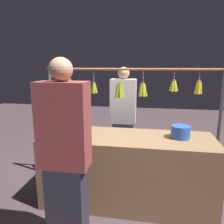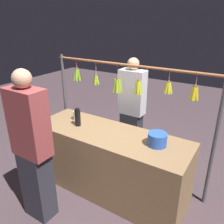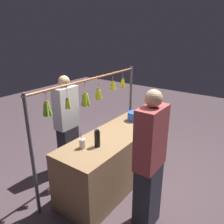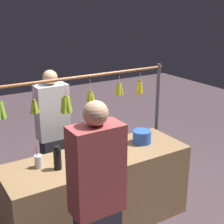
{
  "view_description": "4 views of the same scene",
  "coord_description": "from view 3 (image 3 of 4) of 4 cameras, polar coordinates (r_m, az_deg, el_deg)",
  "views": [
    {
      "loc": [
        -0.22,
        2.4,
        1.67
      ],
      "look_at": [
        0.18,
        0.0,
        1.13
      ],
      "focal_mm": 34.78,
      "sensor_mm": 36.0,
      "label": 1
    },
    {
      "loc": [
        -1.37,
        2.08,
        2.14
      ],
      "look_at": [
        -0.04,
        0.0,
        1.13
      ],
      "focal_mm": 36.75,
      "sensor_mm": 36.0,
      "label": 2
    },
    {
      "loc": [
        2.52,
        1.75,
        2.3
      ],
      "look_at": [
        0.09,
        0.0,
        1.2
      ],
      "focal_mm": 36.77,
      "sensor_mm": 36.0,
      "label": 3
    },
    {
      "loc": [
        1.52,
        2.74,
        2.38
      ],
      "look_at": [
        -0.17,
        0.0,
        1.3
      ],
      "focal_mm": 52.88,
      "sensor_mm": 36.0,
      "label": 4
    }
  ],
  "objects": [
    {
      "name": "ground_plane",
      "position": [
        3.83,
        0.78,
        -16.78
      ],
      "size": [
        12.0,
        12.0,
        0.0
      ],
      "primitive_type": "plane",
      "color": "#4A3A3F"
    },
    {
      "name": "market_counter",
      "position": [
        3.6,
        0.81,
        -11.39
      ],
      "size": [
        2.0,
        0.68,
        0.84
      ],
      "primitive_type": "cube",
      "color": "olive",
      "rests_on": "ground"
    },
    {
      "name": "display_rack",
      "position": [
        3.49,
        -5.18,
        1.49
      ],
      "size": [
        2.32,
        0.14,
        1.64
      ],
      "color": "#4C4C51",
      "rests_on": "ground"
    },
    {
      "name": "water_bottle",
      "position": [
        2.99,
        -3.69,
        -6.62
      ],
      "size": [
        0.08,
        0.08,
        0.24
      ],
      "color": "black",
      "rests_on": "market_counter"
    },
    {
      "name": "blue_bucket",
      "position": [
        3.85,
        5.45,
        -1.04
      ],
      "size": [
        0.21,
        0.21,
        0.14
      ],
      "primitive_type": "cylinder",
      "color": "blue",
      "rests_on": "market_counter"
    },
    {
      "name": "drink_cup",
      "position": [
        2.99,
        -7.39,
        -7.78
      ],
      "size": [
        0.08,
        0.08,
        0.22
      ],
      "color": "silver",
      "rests_on": "market_counter"
    },
    {
      "name": "vendor_person",
      "position": [
        3.83,
        -11.1,
        -3.29
      ],
      "size": [
        0.39,
        0.21,
        1.63
      ],
      "color": "#2D2D38",
      "rests_on": "ground"
    },
    {
      "name": "customer_person",
      "position": [
        2.7,
        9.27,
        -12.61
      ],
      "size": [
        0.41,
        0.22,
        1.72
      ],
      "color": "#2D2D38",
      "rests_on": "ground"
    }
  ]
}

